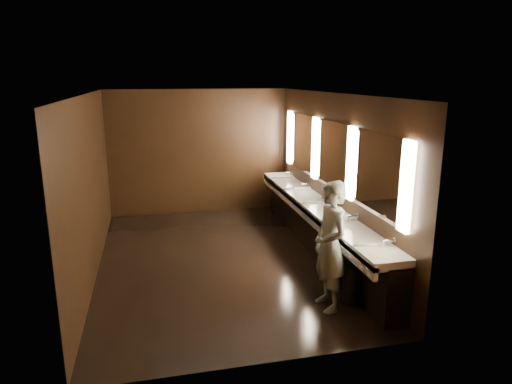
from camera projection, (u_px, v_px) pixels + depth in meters
floor at (220, 260)px, 7.84m from camera, size 6.00×6.00×0.00m
ceiling at (216, 94)px, 7.15m from camera, size 4.00×6.00×0.02m
wall_back at (199, 152)px, 10.33m from camera, size 4.00×0.02×2.80m
wall_front at (262, 244)px, 4.66m from camera, size 4.00×0.02×2.80m
wall_left at (90, 187)px, 7.06m from camera, size 0.02×6.00×2.80m
wall_right at (332, 175)px, 7.93m from camera, size 0.02×6.00×2.80m
sink_counter at (319, 225)px, 8.11m from camera, size 0.55×5.40×1.01m
mirror_band at (332, 155)px, 7.84m from camera, size 0.06×5.03×1.15m
person at (330, 246)px, 6.03m from camera, size 0.47×0.67×1.77m
trash_bin at (352, 283)px, 6.35m from camera, size 0.43×0.43×0.55m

